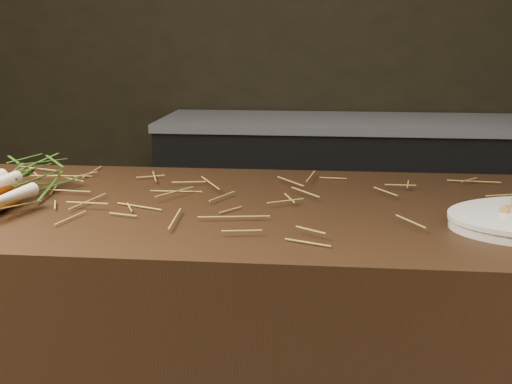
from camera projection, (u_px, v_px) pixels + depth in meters
back_counter at (345, 202)px, 3.22m from camera, size 1.82×0.62×0.84m
straw_bedding at (233, 199)px, 1.32m from camera, size 1.40×0.60×0.02m
root_veg_bunch at (2, 183)px, 1.31m from camera, size 0.17×0.47×0.09m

